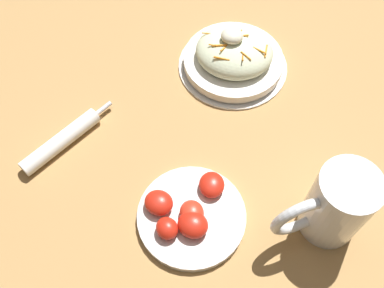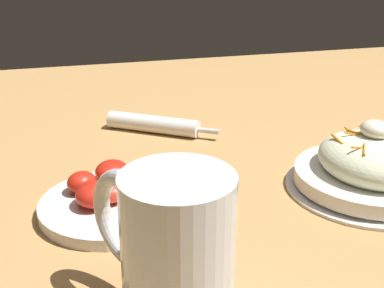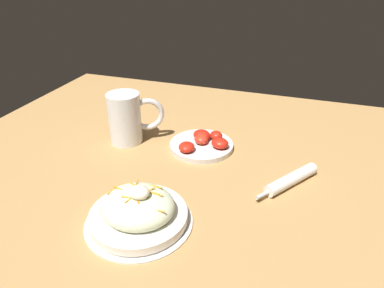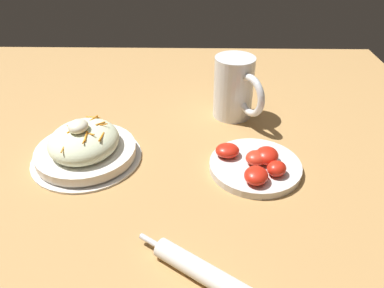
# 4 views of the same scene
# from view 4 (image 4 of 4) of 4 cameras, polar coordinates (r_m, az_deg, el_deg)

# --- Properties ---
(ground_plane) EXTENTS (1.43, 1.43, 0.00)m
(ground_plane) POSITION_cam_4_polar(r_m,az_deg,el_deg) (0.69, -10.72, -5.61)
(ground_plane) COLOR #B2844C
(salad_plate) EXTENTS (0.21, 0.21, 0.09)m
(salad_plate) POSITION_cam_4_polar(r_m,az_deg,el_deg) (0.75, -16.11, -0.39)
(salad_plate) COLOR white
(salad_plate) RESTS_ON ground_plane
(beer_mug) EXTENTS (0.14, 0.11, 0.14)m
(beer_mug) POSITION_cam_4_polar(r_m,az_deg,el_deg) (0.86, 6.53, 8.25)
(beer_mug) COLOR white
(beer_mug) RESTS_ON ground_plane
(napkin_roll) EXTENTS (0.12, 0.17, 0.03)m
(napkin_roll) POSITION_cam_4_polar(r_m,az_deg,el_deg) (0.52, 1.88, -19.16)
(napkin_roll) COLOR white
(napkin_roll) RESTS_ON ground_plane
(tomato_plate) EXTENTS (0.17, 0.17, 0.04)m
(tomato_plate) POSITION_cam_4_polar(r_m,az_deg,el_deg) (0.71, 9.70, -3.11)
(tomato_plate) COLOR silver
(tomato_plate) RESTS_ON ground_plane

